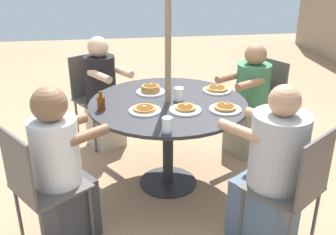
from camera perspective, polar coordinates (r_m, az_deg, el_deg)
The scene contains 19 objects.
ground_plane at distance 3.51m, azimuth -0.00°, elevation -9.41°, with size 12.00×12.00×0.00m, color tan.
patio_table at distance 3.20m, azimuth -0.00°, elevation 0.48°, with size 1.27×1.27×0.76m.
umbrella_pole at distance 3.05m, azimuth -0.00°, elevation 8.09°, with size 0.05×0.05×2.19m, color #846B4C.
patio_chair_north at distance 4.00m, azimuth 13.39°, elevation 2.70°, with size 0.56×0.56×0.91m.
diner_north at distance 3.89m, azimuth 11.73°, elevation 1.91°, with size 0.51×0.57×1.10m.
patio_chair_east at distance 4.13m, azimuth -10.69°, elevation 3.58°, with size 0.57×0.57×0.91m.
diner_east at distance 3.99m, azimuth -9.43°, elevation 2.99°, with size 0.56×0.51×1.13m.
patio_chair_south at distance 2.67m, azimuth -18.33°, elevation -8.99°, with size 0.58×0.58×0.91m.
diner_south at distance 2.73m, azimuth -15.21°, elevation -7.60°, with size 0.51×0.54×1.14m.
patio_chair_west at distance 2.64m, azimuth 17.95°, elevation -9.32°, with size 0.58×0.58×0.91m.
diner_west at distance 2.71m, azimuth 14.77°, elevation -8.03°, with size 0.61×0.58×1.16m.
pancake_plate_a at distance 3.02m, azimuth 8.28°, elevation 1.33°, with size 0.24×0.24×0.05m.
pancake_plate_b at distance 2.98m, azimuth 2.52°, elevation 1.23°, with size 0.24×0.24×0.05m.
pancake_plate_c at distance 2.97m, azimuth -3.39°, elevation 1.14°, with size 0.24×0.24×0.05m.
pancake_plate_d at distance 3.41m, azimuth 7.11°, elevation 4.07°, with size 0.24×0.24×0.05m.
pancake_plate_e at distance 3.35m, azimuth -2.54°, elevation 4.03°, with size 0.24×0.24×0.08m.
syrup_bottle at distance 3.02m, azimuth -9.69°, elevation 2.13°, with size 0.08×0.06×0.15m.
coffee_cup at distance 3.18m, azimuth 1.61°, elevation 3.45°, with size 0.08×0.08×0.10m.
drinking_glass_a at distance 2.62m, azimuth -0.13°, elevation -1.09°, with size 0.07×0.07×0.11m, color silver.
Camera 1 is at (2.91, -0.40, 1.91)m, focal length 42.00 mm.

